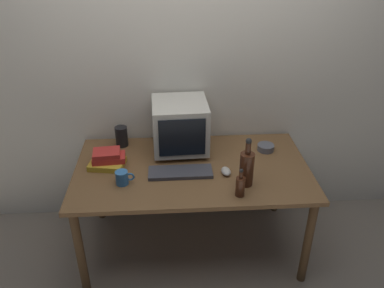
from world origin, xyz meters
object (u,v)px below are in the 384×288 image
object	(u,v)px
keyboard	(180,172)
mug	(122,178)
cd_spindle	(266,148)
metal_canister	(122,136)
crt_monitor	(180,126)
book_stack	(108,160)
bottle_tall	(247,168)
computer_mouse	(226,171)
bottle_short	(240,186)

from	to	relation	value
keyboard	mug	world-z (taller)	mug
cd_spindle	metal_canister	distance (m)	1.06
crt_monitor	book_stack	bearing A→B (deg)	-159.34
bottle_tall	mug	bearing A→B (deg)	176.06
crt_monitor	mug	size ratio (longest dim) A/B	3.33
computer_mouse	metal_canister	world-z (taller)	metal_canister
crt_monitor	bottle_tall	bearing A→B (deg)	-49.46
book_stack	bottle_tall	bearing A→B (deg)	-16.96
computer_mouse	mug	size ratio (longest dim) A/B	0.83
computer_mouse	cd_spindle	size ratio (longest dim) A/B	0.83
bottle_short	metal_canister	bearing A→B (deg)	139.15
keyboard	bottle_short	xyz separation A→B (m)	(0.35, -0.26, 0.06)
crt_monitor	cd_spindle	distance (m)	0.64
computer_mouse	book_stack	xyz separation A→B (m)	(-0.79, 0.15, 0.03)
book_stack	metal_canister	world-z (taller)	metal_canister
computer_mouse	bottle_short	xyz separation A→B (m)	(0.05, -0.24, 0.05)
bottle_short	keyboard	bearing A→B (deg)	143.86
bottle_short	book_stack	size ratio (longest dim) A/B	0.74
mug	metal_canister	world-z (taller)	metal_canister
computer_mouse	mug	world-z (taller)	mug
crt_monitor	bottle_tall	world-z (taller)	crt_monitor
mug	metal_canister	bearing A→B (deg)	95.61
crt_monitor	computer_mouse	size ratio (longest dim) A/B	4.00
mug	metal_canister	xyz separation A→B (m)	(-0.05, 0.50, 0.03)
keyboard	cd_spindle	world-z (taller)	cd_spindle
keyboard	crt_monitor	bearing A→B (deg)	87.46
bottle_short	book_stack	world-z (taller)	bottle_short
bottle_tall	bottle_short	bearing A→B (deg)	-116.27
book_stack	metal_canister	size ratio (longest dim) A/B	1.69
computer_mouse	mug	xyz separation A→B (m)	(-0.67, -0.07, 0.03)
bottle_short	bottle_tall	bearing A→B (deg)	63.73
mug	book_stack	bearing A→B (deg)	118.47
mug	cd_spindle	world-z (taller)	mug
bottle_tall	metal_canister	size ratio (longest dim) A/B	2.20
computer_mouse	book_stack	distance (m)	0.80
crt_monitor	mug	distance (m)	0.58
book_stack	cd_spindle	bearing A→B (deg)	7.03
crt_monitor	mug	bearing A→B (deg)	-133.05
bottle_tall	book_stack	distance (m)	0.94
computer_mouse	bottle_tall	distance (m)	0.19
metal_canister	crt_monitor	bearing A→B (deg)	-11.68
metal_canister	mug	bearing A→B (deg)	-84.39
metal_canister	book_stack	bearing A→B (deg)	-104.18
crt_monitor	keyboard	bearing A→B (deg)	-92.21
computer_mouse	cd_spindle	bearing A→B (deg)	36.41
keyboard	book_stack	bearing A→B (deg)	164.68
mug	metal_canister	size ratio (longest dim) A/B	0.80
crt_monitor	computer_mouse	distance (m)	0.48
bottle_short	metal_canister	world-z (taller)	bottle_short
bottle_tall	cd_spindle	bearing A→B (deg)	61.41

